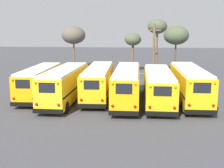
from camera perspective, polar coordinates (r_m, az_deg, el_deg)
The scene contains 13 objects.
ground_plane at distance 27.75m, azimuth 0.01°, elevation -3.30°, with size 160.00×160.00×0.00m, color #424247.
school_bus_0 at distance 29.51m, azimuth -14.35°, elevation 0.53°, with size 2.62×9.52×3.07m.
school_bus_1 at distance 27.30m, azimuth -9.48°, elevation 0.08°, with size 2.66×10.49×3.23m.
school_bus_2 at distance 28.59m, azimuth -2.74°, elevation 0.63°, with size 2.78×10.83×3.13m.
school_bus_3 at distance 26.62m, azimuth 3.04°, elevation -0.01°, with size 2.43×10.86×3.27m.
school_bus_4 at distance 26.85m, azimuth 9.38°, elevation -0.32°, with size 2.67×10.71×3.05m.
school_bus_5 at distance 27.80m, azimuth 15.39°, elevation 0.09°, with size 2.66×10.71×3.29m.
utility_pole at distance 39.77m, azimuth 8.48°, elevation 6.74°, with size 1.80×0.32×7.65m.
bare_tree_0 at distance 43.60m, azimuth 9.21°, elevation 11.30°, with size 2.91×2.91×8.37m.
bare_tree_1 at distance 49.30m, azimuth -7.82°, elevation 9.78°, with size 4.05×4.05×7.37m.
bare_tree_2 at distance 44.73m, azimuth 4.27°, elevation 8.86°, with size 2.60×2.60×6.28m.
bare_tree_3 at distance 48.57m, azimuth 12.91°, elevation 9.59°, with size 4.15×4.15×7.41m.
fence_line at distance 35.54m, azimuth 1.26°, elevation 1.54°, with size 22.85×0.06×1.42m.
Camera 1 is at (2.55, -26.75, 6.93)m, focal length 45.00 mm.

